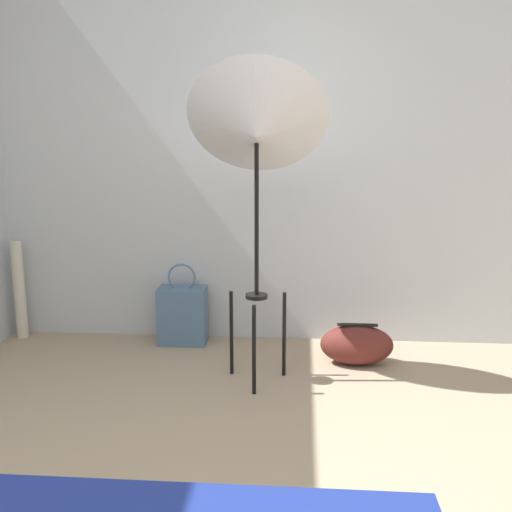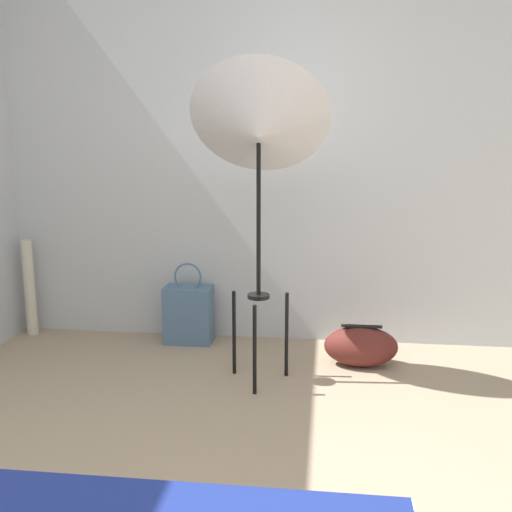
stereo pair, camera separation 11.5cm
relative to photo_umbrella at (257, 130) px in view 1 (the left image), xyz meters
The scene contains 5 objects.
wall_back 0.70m from the photo_umbrella, 96.22° to the left, with size 8.00×0.05×2.60m.
photo_umbrella is the anchor object (origin of this frame).
tote_bag 1.33m from the photo_umbrella, 132.61° to the left, with size 0.29×0.18×0.50m.
duffel_bag 1.33m from the photo_umbrella, 26.79° to the left, with size 0.41×0.23×0.23m.
paper_roll 1.91m from the photo_umbrella, 159.72° to the left, with size 0.07×0.07×0.62m.
Camera 1 is at (0.30, -1.18, 1.28)m, focal length 42.00 mm.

